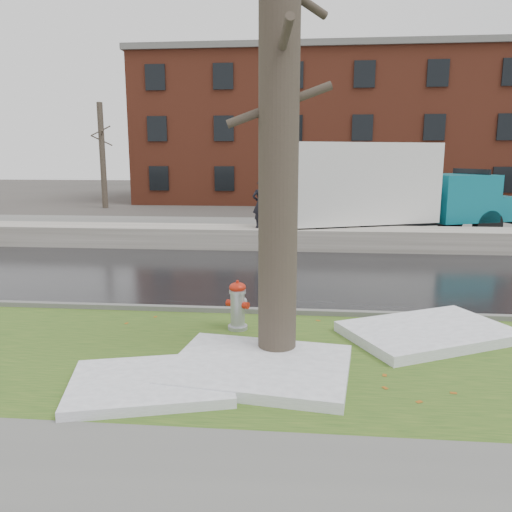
# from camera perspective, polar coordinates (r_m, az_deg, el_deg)

# --- Properties ---
(ground) EXTENTS (120.00, 120.00, 0.00)m
(ground) POSITION_cam_1_polar(r_m,az_deg,el_deg) (9.38, 1.62, -8.68)
(ground) COLOR #47423D
(ground) RESTS_ON ground
(verge) EXTENTS (60.00, 4.50, 0.04)m
(verge) POSITION_cam_1_polar(r_m,az_deg,el_deg) (8.21, 1.04, -11.51)
(verge) COLOR #274A18
(verge) RESTS_ON ground
(road) EXTENTS (60.00, 7.00, 0.03)m
(road) POSITION_cam_1_polar(r_m,az_deg,el_deg) (13.69, 2.87, -2.20)
(road) COLOR black
(road) RESTS_ON ground
(parking_lot) EXTENTS (60.00, 9.00, 0.03)m
(parking_lot) POSITION_cam_1_polar(r_m,az_deg,el_deg) (22.04, 3.85, 2.93)
(parking_lot) COLOR slate
(parking_lot) RESTS_ON ground
(curb) EXTENTS (60.00, 0.15, 0.14)m
(curb) POSITION_cam_1_polar(r_m,az_deg,el_deg) (10.30, 2.00, -6.42)
(curb) COLOR slate
(curb) RESTS_ON ground
(snowbank) EXTENTS (60.00, 1.60, 0.75)m
(snowbank) POSITION_cam_1_polar(r_m,az_deg,el_deg) (17.74, 3.48, 2.08)
(snowbank) COLOR #BDB6AD
(snowbank) RESTS_ON ground
(brick_building) EXTENTS (26.00, 12.00, 10.00)m
(brick_building) POSITION_cam_1_polar(r_m,az_deg,el_deg) (38.87, 7.71, 13.82)
(brick_building) COLOR brown
(brick_building) RESTS_ON ground
(bg_tree_left) EXTENTS (1.40, 1.62, 6.50)m
(bg_tree_left) POSITION_cam_1_polar(r_m,az_deg,el_deg) (33.26, -17.14, 11.00)
(bg_tree_left) COLOR brown
(bg_tree_left) RESTS_ON ground
(bg_tree_center) EXTENTS (1.40, 1.62, 6.50)m
(bg_tree_center) POSITION_cam_1_polar(r_m,az_deg,el_deg) (35.41, -5.42, 11.43)
(bg_tree_center) COLOR brown
(bg_tree_center) RESTS_ON ground
(fire_hydrant) EXTENTS (0.46, 0.44, 0.94)m
(fire_hydrant) POSITION_cam_1_polar(r_m,az_deg,el_deg) (9.27, -2.10, -5.41)
(fire_hydrant) COLOR #A3A5AB
(fire_hydrant) RESTS_ON verge
(tree) EXTENTS (1.58, 1.87, 7.60)m
(tree) POSITION_cam_1_polar(r_m,az_deg,el_deg) (7.67, 2.64, 16.26)
(tree) COLOR brown
(tree) RESTS_ON verge
(box_truck) EXTENTS (11.00, 5.82, 3.71)m
(box_truck) POSITION_cam_1_polar(r_m,az_deg,el_deg) (19.79, 14.09, 7.34)
(box_truck) COLOR black
(box_truck) RESTS_ON ground
(worker) EXTENTS (0.70, 0.56, 1.68)m
(worker) POSITION_cam_1_polar(r_m,az_deg,el_deg) (17.47, 0.57, 5.98)
(worker) COLOR black
(worker) RESTS_ON snowbank
(snow_patch_near) EXTENTS (2.85, 2.34, 0.16)m
(snow_patch_near) POSITION_cam_1_polar(r_m,az_deg,el_deg) (7.61, 0.41, -12.60)
(snow_patch_near) COLOR white
(snow_patch_near) RESTS_ON verge
(snow_patch_far) EXTENTS (2.54, 2.11, 0.14)m
(snow_patch_far) POSITION_cam_1_polar(r_m,az_deg,el_deg) (7.31, -11.89, -13.97)
(snow_patch_far) COLOR white
(snow_patch_far) RESTS_ON verge
(snow_patch_side) EXTENTS (3.31, 2.86, 0.18)m
(snow_patch_side) POSITION_cam_1_polar(r_m,az_deg,el_deg) (9.50, 19.08, -8.22)
(snow_patch_side) COLOR white
(snow_patch_side) RESTS_ON verge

